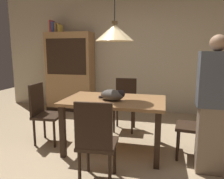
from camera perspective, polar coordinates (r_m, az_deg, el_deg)
ground at (r=2.97m, az=-4.07°, el=-18.45°), size 10.00×10.00×0.00m
back_wall at (r=5.19m, az=4.76°, el=10.39°), size 6.40×0.10×2.90m
dining_table at (r=3.07m, az=0.65°, el=-4.40°), size 1.40×0.90×0.75m
chair_near_front at (r=2.31m, az=-4.25°, el=-13.00°), size 0.43×0.43×0.93m
chair_far_back at (r=3.94m, az=3.49°, el=-3.24°), size 0.41×0.41×0.93m
chair_right_side at (r=3.06m, az=21.86°, el=-7.85°), size 0.44×0.44×0.93m
chair_left_side at (r=3.52m, az=-17.65°, el=-5.30°), size 0.43×0.43×0.93m
cat_sleeping at (r=2.95m, az=0.24°, el=-1.44°), size 0.40×0.31×0.16m
pendant_lamp at (r=2.98m, az=0.69°, el=14.83°), size 0.52×0.52×1.30m
hutch_bookcase at (r=5.30m, az=-10.91°, el=4.17°), size 1.12×0.45×1.85m
book_red_tall at (r=5.50m, az=-15.53°, el=15.68°), size 0.04×0.22×0.28m
book_blue_wide at (r=5.47m, az=-14.92°, el=15.53°), size 0.06×0.24×0.24m
book_brown_thick at (r=5.43m, az=-14.20°, el=15.50°), size 0.06×0.24×0.22m
book_yellow_short at (r=5.40m, az=-13.51°, el=15.35°), size 0.04×0.20×0.18m
person_standing at (r=2.70m, az=25.11°, el=-4.05°), size 0.36×0.22×1.59m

